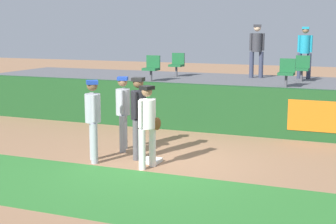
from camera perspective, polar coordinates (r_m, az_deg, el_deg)
The scene contains 15 objects.
ground_plane at distance 11.46m, azimuth -1.21°, elevation -5.68°, with size 60.00×60.00×0.00m, color #936B4C.
grass_foreground_strip at distance 9.55m, azimuth -6.53°, elevation -8.88°, with size 18.00×2.80×0.01m, color #2D722D.
first_base at distance 11.41m, azimuth -1.90°, elevation -5.54°, with size 0.40×0.40×0.08m, color white.
player_fielder_home at distance 10.74m, azimuth -2.33°, elevation -1.03°, with size 0.47×0.52×1.80m.
player_runner_visitor at distance 12.31m, azimuth -5.13°, elevation 0.43°, with size 0.44×0.49×1.83m.
player_coach_visitor at distance 11.37m, azimuth -8.54°, elevation -0.34°, with size 0.49×0.49×1.86m.
player_umpire at distance 11.55m, azimuth -3.37°, elevation 0.01°, with size 0.39×0.53×1.89m.
field_wall at distance 14.56m, azimuth 4.36°, elevation 0.40°, with size 18.00×0.26×1.39m.
bleacher_platform at distance 17.02m, azimuth 6.95°, elevation 1.48°, with size 18.00×4.80×1.26m, color #59595E.
seat_back_right at distance 17.12m, azimuth 15.01°, elevation 4.97°, with size 0.46×0.44×0.84m.
seat_front_left at distance 16.61m, azimuth -1.85°, elevation 5.17°, with size 0.48×0.44×0.84m.
seat_front_right at distance 15.37m, azimuth 13.36°, elevation 4.55°, with size 0.46×0.44×0.84m.
seat_back_left at distance 18.19m, azimuth 1.04°, elevation 5.56°, with size 0.47×0.44×0.84m.
spectator_hooded at distance 17.92m, azimuth 15.29°, elevation 6.95°, with size 0.50×0.37×1.78m.
spectator_capped at distance 17.91m, azimuth 10.06°, elevation 7.28°, with size 0.50×0.45×1.85m.
Camera 1 is at (4.37, -10.15, 3.03)m, focal length 53.60 mm.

